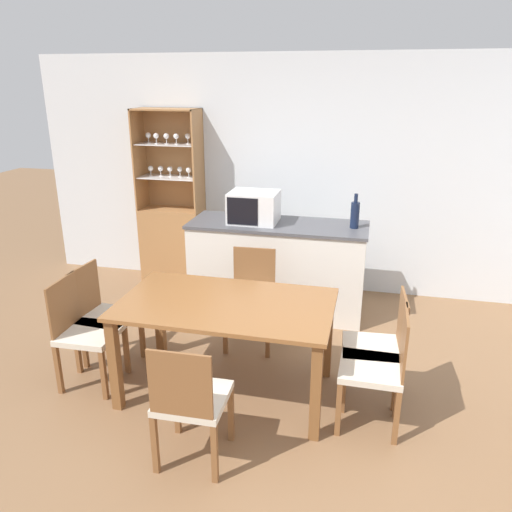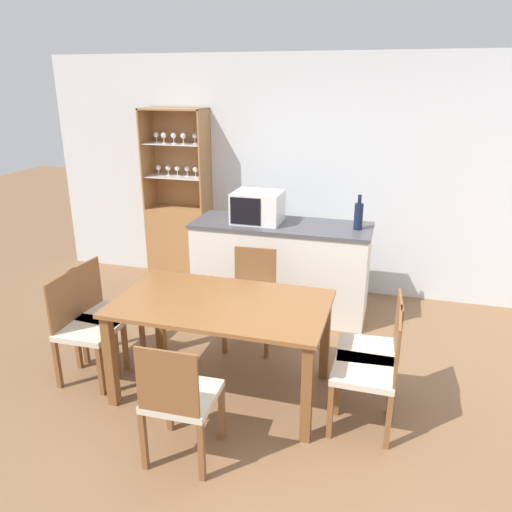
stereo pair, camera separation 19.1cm
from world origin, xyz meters
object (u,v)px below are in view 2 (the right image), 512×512
(dining_chair_side_right_near, at_px, (371,371))
(microwave, at_px, (258,207))
(dining_chair_head_far, at_px, (251,298))
(dining_chair_side_left_near, at_px, (84,328))
(display_cabinet, at_px, (180,231))
(dining_chair_side_left_far, at_px, (104,313))
(dining_chair_side_right_far, at_px, (373,351))
(dining_chair_head_near, at_px, (180,399))
(wine_bottle, at_px, (359,216))
(dining_table, at_px, (222,315))

(dining_chair_side_right_near, height_order, microwave, microwave)
(dining_chair_head_far, bearing_deg, dining_chair_side_left_near, 36.52)
(dining_chair_side_left_near, distance_m, microwave, 2.01)
(display_cabinet, relative_size, dining_chair_side_left_near, 2.30)
(display_cabinet, relative_size, dining_chair_side_left_far, 2.30)
(display_cabinet, xyz_separation_m, dining_chair_head_far, (1.26, -1.28, -0.15))
(dining_chair_head_far, bearing_deg, dining_chair_side_left_far, 26.90)
(display_cabinet, distance_m, dining_chair_side_left_far, 1.93)
(display_cabinet, bearing_deg, dining_chair_side_left_near, -85.75)
(dining_chair_side_left_far, height_order, microwave, microwave)
(display_cabinet, distance_m, dining_chair_head_far, 1.80)
(dining_chair_side_right_near, bearing_deg, dining_chair_head_far, 50.84)
(display_cabinet, bearing_deg, dining_chair_head_far, -45.47)
(dining_chair_side_left_near, bearing_deg, dining_chair_head_far, 128.26)
(dining_chair_side_left_far, height_order, dining_chair_side_right_far, same)
(dining_chair_side_right_far, height_order, microwave, microwave)
(microwave, bearing_deg, dining_chair_head_near, -86.04)
(dining_chair_head_far, relative_size, microwave, 1.82)
(dining_chair_side_left_far, height_order, dining_chair_side_left_near, same)
(dining_chair_head_far, distance_m, dining_chair_side_left_near, 1.43)
(dining_chair_head_near, bearing_deg, dining_chair_side_left_near, 148.67)
(dining_chair_side_left_near, distance_m, wine_bottle, 2.62)
(dining_chair_head_far, relative_size, dining_chair_side_left_near, 1.00)
(dining_chair_side_right_far, bearing_deg, dining_chair_head_near, 125.78)
(dining_chair_side_right_near, height_order, dining_chair_head_near, same)
(dining_table, bearing_deg, microwave, 95.94)
(dining_chair_head_near, distance_m, dining_chair_side_left_far, 1.43)
(dining_chair_head_near, distance_m, microwave, 2.38)
(dining_table, relative_size, dining_chair_side_left_far, 1.81)
(dining_table, bearing_deg, dining_chair_head_near, -89.93)
(dining_table, xyz_separation_m, dining_chair_side_right_far, (1.10, 0.14, -0.20))
(dining_chair_side_right_far, distance_m, microwave, 1.97)
(display_cabinet, xyz_separation_m, dining_chair_side_right_far, (2.36, -1.92, -0.15))
(display_cabinet, relative_size, dining_chair_head_near, 2.30)
(dining_chair_head_far, height_order, wine_bottle, wine_bottle)
(dining_chair_side_left_near, height_order, wine_bottle, wine_bottle)
(display_cabinet, bearing_deg, microwave, -26.06)
(dining_chair_head_far, xyz_separation_m, wine_bottle, (0.83, 0.75, 0.63))
(dining_chair_side_right_near, relative_size, dining_chair_side_right_far, 1.00)
(dining_table, height_order, dining_chair_head_near, dining_chair_head_near)
(dining_table, xyz_separation_m, dining_chair_head_far, (-0.00, 0.77, -0.20))
(dining_chair_side_right_far, xyz_separation_m, microwave, (-1.26, 1.37, 0.64))
(wine_bottle, bearing_deg, dining_chair_side_left_far, -144.32)
(display_cabinet, xyz_separation_m, dining_chair_side_right_near, (2.36, -2.19, -0.15))
(dining_chair_side_right_near, xyz_separation_m, dining_chair_side_right_far, (-0.00, 0.27, 0.00))
(display_cabinet, relative_size, dining_table, 1.28)
(dining_chair_head_near, bearing_deg, dining_chair_side_left_far, 139.07)
(dining_table, bearing_deg, dining_chair_side_left_far, 172.81)
(dining_table, xyz_separation_m, wine_bottle, (0.83, 1.52, 0.43))
(dining_chair_head_far, xyz_separation_m, microwave, (-0.15, 0.74, 0.64))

